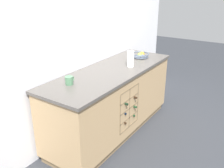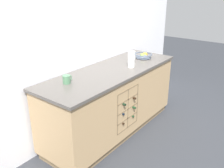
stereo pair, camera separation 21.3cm
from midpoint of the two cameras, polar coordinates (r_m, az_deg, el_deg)
name	(u,v)px [view 2 (the right image)]	position (r m, az deg, el deg)	size (l,w,h in m)	color
ground_plane	(112,130)	(3.71, 1.68, -10.46)	(14.00, 14.00, 0.00)	#2D3035
back_wall	(88,40)	(3.47, -3.75, 10.03)	(4.57, 0.06, 2.55)	white
kitchen_island	(112,101)	(3.48, 1.79, -3.92)	(2.21, 0.76, 0.93)	olive
fruit_bowl	(143,55)	(3.88, 8.76, 6.50)	(0.27, 0.27, 0.08)	#4C5666
white_pitcher	(131,59)	(3.41, 6.26, 5.71)	(0.15, 0.10, 0.22)	white
ceramic_mug	(67,79)	(2.86, -8.21, 1.04)	(0.13, 0.09, 0.10)	#4C7A56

